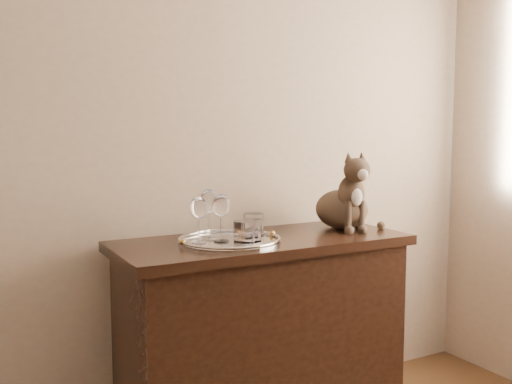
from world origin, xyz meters
The scene contains 10 objects.
wall_back centered at (0.00, 2.25, 1.35)m, with size 4.00×0.10×2.70m, color tan.
sideboard centered at (0.60, 1.94, 0.42)m, with size 1.20×0.50×0.85m, color black, non-canonical shape.
tray centered at (0.45, 1.93, 0.85)m, with size 0.40×0.40×0.01m, color silver.
wine_glass_a centered at (0.38, 1.98, 0.96)m, with size 0.07×0.07×0.20m, color silver, non-canonical shape.
wine_glass_c centered at (0.32, 1.94, 0.95)m, with size 0.07×0.07×0.18m, color silver, non-canonical shape.
wine_glass_d centered at (0.40, 1.91, 0.95)m, with size 0.07×0.07×0.19m, color silver, non-canonical shape.
tumbler_a centered at (0.51, 1.86, 0.90)m, with size 0.08×0.08×0.09m, color white.
tumbler_b centered at (0.45, 1.82, 0.90)m, with size 0.08×0.08×0.09m, color white.
tumbler_c centered at (0.57, 1.96, 0.90)m, with size 0.08×0.08×0.09m, color silver.
cat centered at (1.03, 1.98, 1.02)m, with size 0.34×0.32×0.35m, color #4D3B2D, non-canonical shape.
Camera 1 is at (-0.52, -0.04, 1.28)m, focal length 40.00 mm.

